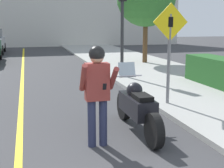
% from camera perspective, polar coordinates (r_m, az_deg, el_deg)
% --- Properties ---
extents(road_center_line, '(0.12, 36.00, 0.01)m').
position_cam_1_polar(road_center_line, '(9.07, -16.25, -2.72)').
color(road_center_line, yellow).
rests_on(road_center_line, ground).
extents(building_backdrop, '(28.00, 1.20, 7.65)m').
position_cam_1_polar(building_backdrop, '(28.87, -15.02, 14.21)').
color(building_backdrop, beige).
rests_on(building_backdrop, ground).
extents(motorcycle, '(0.62, 2.32, 1.29)m').
position_cam_1_polar(motorcycle, '(6.09, 4.56, -4.18)').
color(motorcycle, black).
rests_on(motorcycle, ground).
extents(person_biker, '(0.59, 0.48, 1.74)m').
position_cam_1_polar(person_biker, '(5.24, -2.72, -0.33)').
color(person_biker, '#282D4C').
rests_on(person_biker, ground).
extents(crossing_sign, '(0.91, 0.08, 2.46)m').
position_cam_1_polar(crossing_sign, '(7.79, 10.47, 7.19)').
color(crossing_sign, slate).
rests_on(crossing_sign, sidewalk_curb).
extents(traffic_light, '(0.26, 0.30, 3.52)m').
position_cam_1_polar(traffic_light, '(11.76, 1.92, 13.40)').
color(traffic_light, '#2D2D30').
rests_on(traffic_light, sidewalk_curb).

